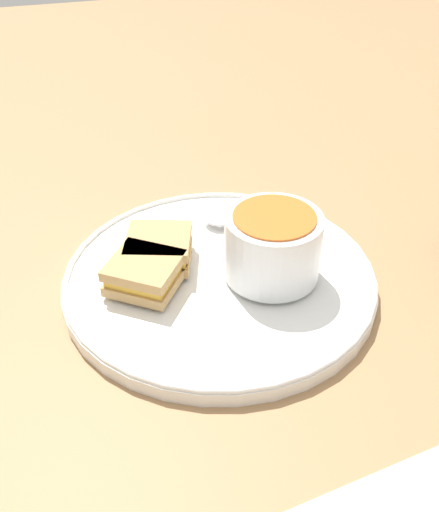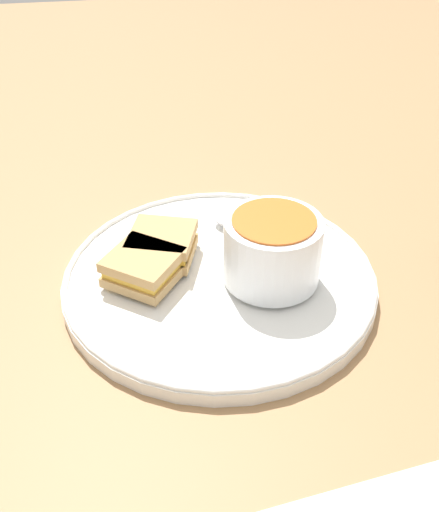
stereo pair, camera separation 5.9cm
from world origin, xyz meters
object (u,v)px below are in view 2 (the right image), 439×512
sandwich_half_near (162,244)px  soup_bowl (272,249)px  spoon (237,223)px  sandwich_half_far (144,269)px

sandwich_half_near → soup_bowl: bearing=62.3°
soup_bowl → sandwich_half_near: soup_bowl is taller
soup_bowl → sandwich_half_near: size_ratio=1.18×
spoon → sandwich_half_far: sandwich_half_far is taller
spoon → sandwich_half_near: size_ratio=1.38×
sandwich_half_near → sandwich_half_far: same height
spoon → sandwich_half_near: 0.10m
soup_bowl → sandwich_half_far: (-0.02, -0.12, -0.02)m
soup_bowl → spoon: size_ratio=0.85×
sandwich_half_near → spoon: bearing=115.5°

